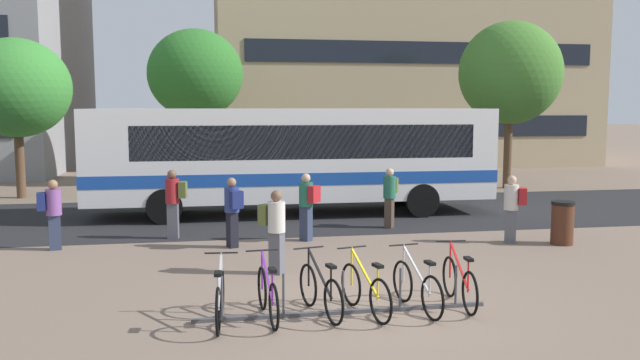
{
  "coord_description": "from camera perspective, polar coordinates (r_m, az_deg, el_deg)",
  "views": [
    {
      "loc": [
        -2.66,
        -10.1,
        3.26
      ],
      "look_at": [
        -0.2,
        4.05,
        1.64
      ],
      "focal_mm": 36.49,
      "sensor_mm": 36.0,
      "label": 1
    }
  ],
  "objects": [
    {
      "name": "parked_bicycle_silver_0",
      "position": [
        10.03,
        -8.76,
        -10.28
      ],
      "size": [
        0.52,
        1.72,
        0.99
      ],
      "rotation": [
        0.0,
        0.0,
        1.49
      ],
      "color": "black",
      "rests_on": "ground"
    },
    {
      "name": "parked_bicycle_red_5",
      "position": [
        11.03,
        12.12,
        -8.81
      ],
      "size": [
        0.52,
        1.72,
        0.99
      ],
      "rotation": [
        0.0,
        0.0,
        1.52
      ],
      "color": "black",
      "rests_on": "ground"
    },
    {
      "name": "commuter_red_pack_6",
      "position": [
        16.23,
        16.55,
        -2.06
      ],
      "size": [
        0.6,
        0.5,
        1.63
      ],
      "rotation": [
        0.0,
        0.0,
        2.72
      ],
      "color": "#565660",
      "rests_on": "ground"
    },
    {
      "name": "parked_bicycle_purple_1",
      "position": [
        10.14,
        -4.6,
        -10.04
      ],
      "size": [
        0.52,
        1.72,
        0.99
      ],
      "rotation": [
        0.0,
        0.0,
        1.66
      ],
      "color": "black",
      "rests_on": "ground"
    },
    {
      "name": "commuter_navy_pack_5",
      "position": [
        15.98,
        -22.44,
        -2.43
      ],
      "size": [
        0.57,
        0.41,
        1.61
      ],
      "rotation": [
        0.0,
        0.0,
        0.21
      ],
      "color": "#2D3851",
      "rests_on": "ground"
    },
    {
      "name": "bike_rack",
      "position": [
        10.46,
        2.02,
        -11.17
      ],
      "size": [
        4.72,
        0.16,
        0.7
      ],
      "rotation": [
        0.0,
        0.0,
        0.02
      ],
      "color": "#47474C",
      "rests_on": "ground"
    },
    {
      "name": "building_right_wing",
      "position": [
        40.22,
        6.34,
        15.14
      ],
      "size": [
        20.76,
        12.35,
        18.72
      ],
      "color": "tan",
      "rests_on": "ground"
    },
    {
      "name": "street_tree_2",
      "position": [
        28.36,
        -10.88,
        9.1
      ],
      "size": [
        4.02,
        4.02,
        6.52
      ],
      "color": "brown",
      "rests_on": "ground"
    },
    {
      "name": "ground",
      "position": [
        10.94,
        4.74,
        -10.91
      ],
      "size": [
        200.0,
        200.0,
        0.0
      ],
      "primitive_type": "plane",
      "color": "#7A6656"
    },
    {
      "name": "bus_lane_asphalt",
      "position": [
        19.89,
        -2.06,
        -2.97
      ],
      "size": [
        80.0,
        7.2,
        0.01
      ],
      "primitive_type": "cube",
      "color": "#232326",
      "rests_on": "ground"
    },
    {
      "name": "parked_bicycle_yellow_3",
      "position": [
        10.37,
        3.98,
        -9.66
      ],
      "size": [
        0.59,
        1.69,
        0.99
      ],
      "rotation": [
        0.0,
        0.0,
        1.8
      ],
      "color": "black",
      "rests_on": "ground"
    },
    {
      "name": "street_tree_0",
      "position": [
        25.48,
        -25.1,
        7.3
      ],
      "size": [
        3.76,
        3.76,
        5.67
      ],
      "color": "brown",
      "rests_on": "ground"
    },
    {
      "name": "commuter_olive_pack_2",
      "position": [
        12.72,
        -3.97,
        -4.03
      ],
      "size": [
        0.6,
        0.57,
        1.65
      ],
      "rotation": [
        0.0,
        0.0,
        5.61
      ],
      "color": "#565660",
      "rests_on": "ground"
    },
    {
      "name": "city_bus",
      "position": [
        19.65,
        -2.62,
        2.11
      ],
      "size": [
        12.06,
        2.73,
        3.2
      ],
      "rotation": [
        0.0,
        0.0,
        3.13
      ],
      "color": "white",
      "rests_on": "ground"
    },
    {
      "name": "street_tree_1",
      "position": [
        27.06,
        16.34,
        8.98
      ],
      "size": [
        4.03,
        4.03,
        6.61
      ],
      "color": "brown",
      "rests_on": "ground"
    },
    {
      "name": "commuter_olive_pack_1",
      "position": [
        17.61,
        6.15,
        -1.19
      ],
      "size": [
        0.55,
        0.6,
        1.62
      ],
      "rotation": [
        0.0,
        0.0,
        4.12
      ],
      "color": "#47382D",
      "rests_on": "ground"
    },
    {
      "name": "commuter_navy_pack_4",
      "position": [
        15.14,
        -7.68,
        -2.42
      ],
      "size": [
        0.48,
        0.6,
        1.63
      ],
      "rotation": [
        0.0,
        0.0,
        1.96
      ],
      "color": "black",
      "rests_on": "ground"
    },
    {
      "name": "parked_bicycle_silver_4",
      "position": [
        10.64,
        8.5,
        -9.3
      ],
      "size": [
        0.52,
        1.71,
        0.99
      ],
      "rotation": [
        0.0,
        0.0,
        1.73
      ],
      "color": "black",
      "rests_on": "ground"
    },
    {
      "name": "commuter_olive_pack_0",
      "position": [
        16.43,
        -12.69,
        -1.64
      ],
      "size": [
        0.56,
        0.39,
        1.72
      ],
      "rotation": [
        0.0,
        0.0,
        2.99
      ],
      "color": "#565660",
      "rests_on": "ground"
    },
    {
      "name": "commuter_red_pack_3",
      "position": [
        15.77,
        -1.14,
        -1.96
      ],
      "size": [
        0.58,
        0.6,
        1.65
      ],
      "rotation": [
        0.0,
        0.0,
        2.29
      ],
      "color": "#2D3851",
      "rests_on": "ground"
    },
    {
      "name": "parked_bicycle_black_2",
      "position": [
        10.31,
        0.03,
        -9.74
      ],
      "size": [
        0.58,
        1.69,
        0.99
      ],
      "rotation": [
        0.0,
        0.0,
        1.8
      ],
      "color": "black",
      "rests_on": "ground"
    },
    {
      "name": "trash_bin",
      "position": [
        16.49,
        20.49,
        -3.53
      ],
      "size": [
        0.55,
        0.55,
        1.03
      ],
      "color": "#4C2819",
      "rests_on": "ground"
    }
  ]
}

